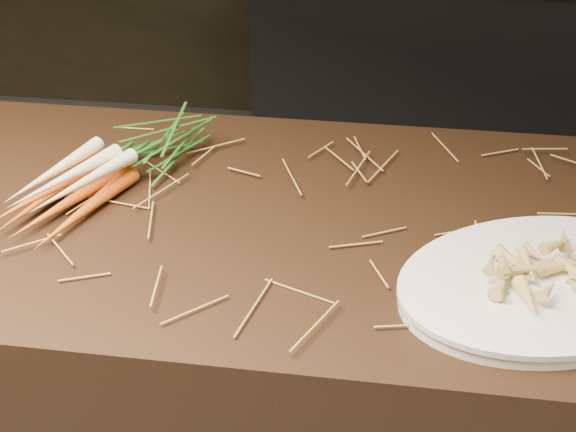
{
  "coord_description": "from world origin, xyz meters",
  "views": [
    {
      "loc": [
        -0.11,
        -0.68,
        1.57
      ],
      "look_at": [
        -0.23,
        0.21,
        0.96
      ],
      "focal_mm": 45.0,
      "sensor_mm": 36.0,
      "label": 1
    }
  ],
  "objects": [
    {
      "name": "main_counter",
      "position": [
        0.0,
        0.3,
        0.45
      ],
      "size": [
        2.4,
        0.7,
        0.9
      ],
      "primitive_type": "cube",
      "color": "black",
      "rests_on": "ground"
    },
    {
      "name": "back_counter",
      "position": [
        0.3,
        2.18,
        0.42
      ],
      "size": [
        1.82,
        0.62,
        0.84
      ],
      "color": "black",
      "rests_on": "ground"
    },
    {
      "name": "straw_bedding",
      "position": [
        0.0,
        0.3,
        0.91
      ],
      "size": [
        1.4,
        0.6,
        0.02
      ],
      "primitive_type": null,
      "color": "#A37935",
      "rests_on": "main_counter"
    },
    {
      "name": "root_veg_bunch",
      "position": [
        -0.55,
        0.39,
        0.94
      ],
      "size": [
        0.3,
        0.47,
        0.09
      ],
      "rotation": [
        0.0,
        0.0,
        -0.42
      ],
      "color": "#D75621",
      "rests_on": "main_counter"
    },
    {
      "name": "serving_platter",
      "position": [
        0.15,
        0.15,
        0.91
      ],
      "size": [
        0.51,
        0.44,
        0.02
      ],
      "primitive_type": null,
      "rotation": [
        0.0,
        0.0,
        0.42
      ],
      "color": "white",
      "rests_on": "main_counter"
    },
    {
      "name": "roasted_veg_heap",
      "position": [
        0.15,
        0.15,
        0.95
      ],
      "size": [
        0.26,
        0.23,
        0.05
      ],
      "primitive_type": null,
      "rotation": [
        0.0,
        0.0,
        0.42
      ],
      "color": "#B89847",
      "rests_on": "serving_platter"
    }
  ]
}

